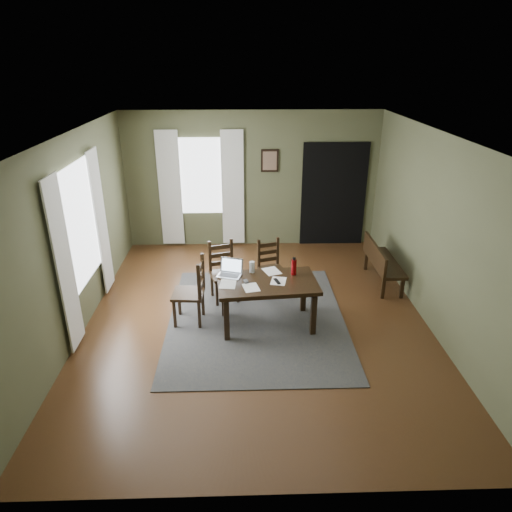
{
  "coord_description": "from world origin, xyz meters",
  "views": [
    {
      "loc": [
        -0.19,
        -5.88,
        3.63
      ],
      "look_at": [
        0.0,
        0.3,
        0.9
      ],
      "focal_mm": 32.0,
      "sensor_mm": 36.0,
      "label": 1
    }
  ],
  "objects_px": {
    "laptop": "(230,271)",
    "chair_back_left": "(223,272)",
    "chair_end": "(192,292)",
    "chair_back_right": "(271,267)",
    "water_bottle": "(294,267)",
    "bench": "(381,260)",
    "dining_table": "(267,287)"
  },
  "relations": [
    {
      "from": "dining_table",
      "to": "bench",
      "type": "height_order",
      "value": "bench"
    },
    {
      "from": "water_bottle",
      "to": "bench",
      "type": "bearing_deg",
      "value": 33.63
    },
    {
      "from": "chair_back_left",
      "to": "chair_back_right",
      "type": "height_order",
      "value": "chair_back_left"
    },
    {
      "from": "chair_back_left",
      "to": "dining_table",
      "type": "bearing_deg",
      "value": -68.09
    },
    {
      "from": "bench",
      "to": "chair_back_right",
      "type": "bearing_deg",
      "value": 97.32
    },
    {
      "from": "chair_back_left",
      "to": "chair_back_right",
      "type": "relative_size",
      "value": 1.08
    },
    {
      "from": "bench",
      "to": "laptop",
      "type": "height_order",
      "value": "laptop"
    },
    {
      "from": "laptop",
      "to": "chair_back_left",
      "type": "bearing_deg",
      "value": 119.22
    },
    {
      "from": "chair_back_right",
      "to": "laptop",
      "type": "xyz_separation_m",
      "value": [
        -0.64,
        -0.81,
        0.33
      ]
    },
    {
      "from": "chair_end",
      "to": "chair_back_right",
      "type": "distance_m",
      "value": 1.52
    },
    {
      "from": "chair_end",
      "to": "laptop",
      "type": "xyz_separation_m",
      "value": [
        0.56,
        0.12,
        0.27
      ]
    },
    {
      "from": "dining_table",
      "to": "bench",
      "type": "relative_size",
      "value": 1.15
    },
    {
      "from": "chair_end",
      "to": "water_bottle",
      "type": "bearing_deg",
      "value": 97.46
    },
    {
      "from": "dining_table",
      "to": "bench",
      "type": "xyz_separation_m",
      "value": [
        2.01,
        1.29,
        -0.19
      ]
    },
    {
      "from": "dining_table",
      "to": "chair_back_right",
      "type": "xyz_separation_m",
      "value": [
        0.12,
        1.04,
        -0.19
      ]
    },
    {
      "from": "dining_table",
      "to": "chair_back_left",
      "type": "bearing_deg",
      "value": 123.41
    },
    {
      "from": "chair_end",
      "to": "bench",
      "type": "relative_size",
      "value": 0.79
    },
    {
      "from": "laptop",
      "to": "dining_table",
      "type": "bearing_deg",
      "value": -7.13
    },
    {
      "from": "dining_table",
      "to": "chair_end",
      "type": "xyz_separation_m",
      "value": [
        -1.08,
        0.12,
        -0.13
      ]
    },
    {
      "from": "chair_end",
      "to": "bench",
      "type": "xyz_separation_m",
      "value": [
        3.09,
        1.17,
        -0.07
      ]
    },
    {
      "from": "dining_table",
      "to": "chair_end",
      "type": "distance_m",
      "value": 1.1
    },
    {
      "from": "chair_back_left",
      "to": "laptop",
      "type": "height_order",
      "value": "chair_back_left"
    },
    {
      "from": "dining_table",
      "to": "water_bottle",
      "type": "bearing_deg",
      "value": 23.02
    },
    {
      "from": "chair_back_right",
      "to": "bench",
      "type": "bearing_deg",
      "value": -10.55
    },
    {
      "from": "water_bottle",
      "to": "laptop",
      "type": "bearing_deg",
      "value": 178.53
    },
    {
      "from": "bench",
      "to": "water_bottle",
      "type": "xyz_separation_m",
      "value": [
        -1.62,
        -1.08,
        0.4
      ]
    },
    {
      "from": "chair_back_left",
      "to": "laptop",
      "type": "bearing_deg",
      "value": -94.2
    },
    {
      "from": "dining_table",
      "to": "laptop",
      "type": "height_order",
      "value": "laptop"
    },
    {
      "from": "dining_table",
      "to": "chair_back_left",
      "type": "distance_m",
      "value": 1.06
    },
    {
      "from": "chair_end",
      "to": "chair_back_right",
      "type": "bearing_deg",
      "value": 131.46
    },
    {
      "from": "chair_back_right",
      "to": "laptop",
      "type": "height_order",
      "value": "laptop"
    },
    {
      "from": "dining_table",
      "to": "chair_end",
      "type": "height_order",
      "value": "chair_end"
    }
  ]
}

